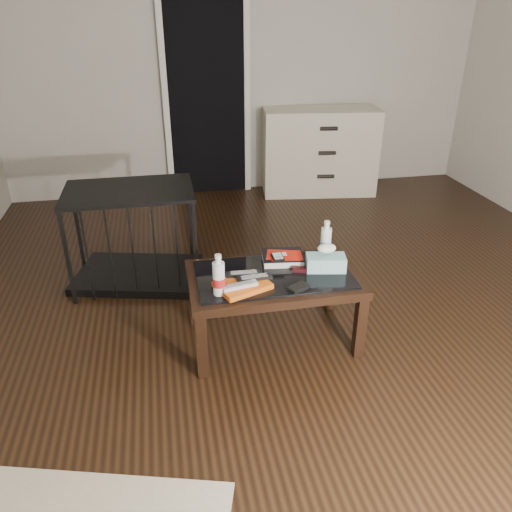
{
  "coord_description": "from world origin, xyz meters",
  "views": [
    {
      "loc": [
        -0.93,
        -2.85,
        1.88
      ],
      "look_at": [
        -0.42,
        -0.28,
        0.55
      ],
      "focal_mm": 35.0,
      "sensor_mm": 36.0,
      "label": 1
    }
  ],
  "objects_px": {
    "textbook": "(283,258)",
    "water_bottle_right": "(326,239)",
    "coffee_table": "(273,283)",
    "pet_crate": "(136,251)",
    "dresser": "(319,151)",
    "tissue_box": "(326,263)",
    "water_bottle_left": "(219,275)"
  },
  "relations": [
    {
      "from": "coffee_table",
      "to": "water_bottle_right",
      "type": "relative_size",
      "value": 4.2
    },
    {
      "from": "water_bottle_right",
      "to": "tissue_box",
      "type": "bearing_deg",
      "value": -107.23
    },
    {
      "from": "dresser",
      "to": "tissue_box",
      "type": "height_order",
      "value": "dresser"
    },
    {
      "from": "water_bottle_left",
      "to": "tissue_box",
      "type": "height_order",
      "value": "water_bottle_left"
    },
    {
      "from": "dresser",
      "to": "water_bottle_left",
      "type": "height_order",
      "value": "dresser"
    },
    {
      "from": "coffee_table",
      "to": "water_bottle_left",
      "type": "relative_size",
      "value": 4.2
    },
    {
      "from": "dresser",
      "to": "water_bottle_left",
      "type": "distance_m",
      "value": 3.1
    },
    {
      "from": "textbook",
      "to": "water_bottle_left",
      "type": "bearing_deg",
      "value": -137.16
    },
    {
      "from": "textbook",
      "to": "water_bottle_right",
      "type": "relative_size",
      "value": 1.05
    },
    {
      "from": "pet_crate",
      "to": "tissue_box",
      "type": "bearing_deg",
      "value": -25.96
    },
    {
      "from": "water_bottle_left",
      "to": "coffee_table",
      "type": "bearing_deg",
      "value": 25.36
    },
    {
      "from": "coffee_table",
      "to": "tissue_box",
      "type": "bearing_deg",
      "value": -1.35
    },
    {
      "from": "textbook",
      "to": "pet_crate",
      "type": "bearing_deg",
      "value": 146.42
    },
    {
      "from": "coffee_table",
      "to": "pet_crate",
      "type": "height_order",
      "value": "pet_crate"
    },
    {
      "from": "water_bottle_right",
      "to": "textbook",
      "type": "bearing_deg",
      "value": -176.89
    },
    {
      "from": "coffee_table",
      "to": "water_bottle_left",
      "type": "distance_m",
      "value": 0.42
    },
    {
      "from": "coffee_table",
      "to": "tissue_box",
      "type": "distance_m",
      "value": 0.33
    },
    {
      "from": "dresser",
      "to": "water_bottle_left",
      "type": "relative_size",
      "value": 5.27
    },
    {
      "from": "coffee_table",
      "to": "pet_crate",
      "type": "xyz_separation_m",
      "value": [
        -0.83,
        0.95,
        -0.17
      ]
    },
    {
      "from": "coffee_table",
      "to": "water_bottle_right",
      "type": "bearing_deg",
      "value": 23.68
    },
    {
      "from": "textbook",
      "to": "tissue_box",
      "type": "xyz_separation_m",
      "value": [
        0.22,
        -0.15,
        0.02
      ]
    },
    {
      "from": "pet_crate",
      "to": "textbook",
      "type": "distance_m",
      "value": 1.25
    },
    {
      "from": "textbook",
      "to": "tissue_box",
      "type": "bearing_deg",
      "value": -27.02
    },
    {
      "from": "pet_crate",
      "to": "textbook",
      "type": "xyz_separation_m",
      "value": [
        0.92,
        -0.8,
        0.25
      ]
    },
    {
      "from": "dresser",
      "to": "textbook",
      "type": "relative_size",
      "value": 5.02
    },
    {
      "from": "pet_crate",
      "to": "water_bottle_right",
      "type": "relative_size",
      "value": 4.27
    },
    {
      "from": "coffee_table",
      "to": "textbook",
      "type": "distance_m",
      "value": 0.19
    },
    {
      "from": "coffee_table",
      "to": "dresser",
      "type": "relative_size",
      "value": 0.8
    },
    {
      "from": "textbook",
      "to": "water_bottle_left",
      "type": "distance_m",
      "value": 0.54
    },
    {
      "from": "coffee_table",
      "to": "water_bottle_right",
      "type": "distance_m",
      "value": 0.44
    },
    {
      "from": "pet_crate",
      "to": "water_bottle_left",
      "type": "relative_size",
      "value": 4.27
    },
    {
      "from": "water_bottle_right",
      "to": "dresser",
      "type": "bearing_deg",
      "value": 73.14
    }
  ]
}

